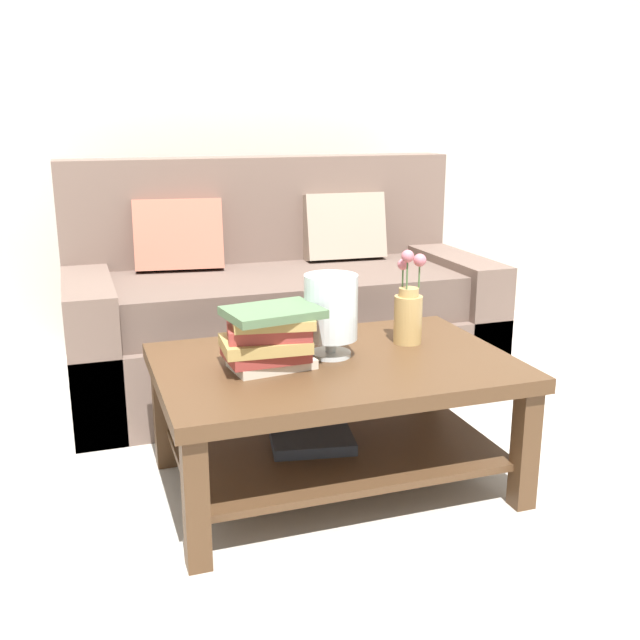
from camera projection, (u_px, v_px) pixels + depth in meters
ground_plane at (333, 450)px, 2.87m from camera, size 10.00×10.00×0.00m
back_wall at (231, 97)px, 4.02m from camera, size 6.40×0.12×2.70m
couch at (278, 310)px, 3.51m from camera, size 1.91×0.90×1.06m
coffee_table at (334, 395)px, 2.52m from camera, size 1.18×0.80×0.46m
book_stack_main at (269, 337)px, 2.37m from camera, size 0.33×0.26×0.20m
glass_hurricane_vase at (331, 310)px, 2.48m from camera, size 0.18×0.18×0.28m
flower_pitcher at (408, 311)px, 2.64m from camera, size 0.11×0.10×0.34m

